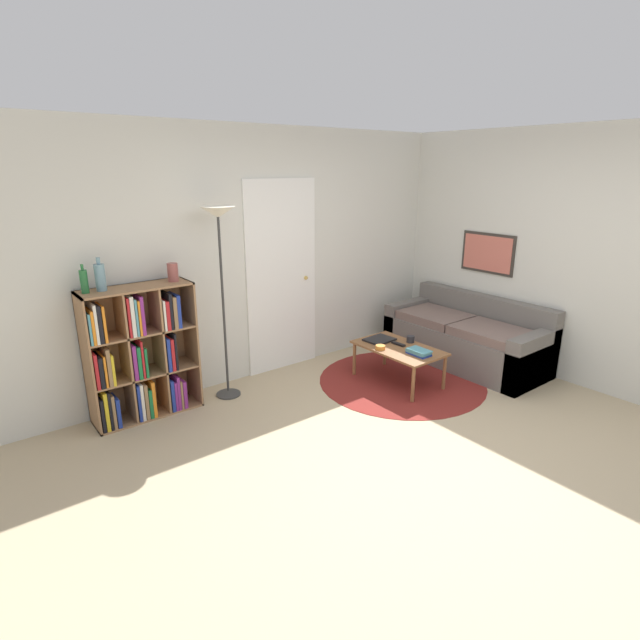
{
  "coord_description": "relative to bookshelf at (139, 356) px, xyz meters",
  "views": [
    {
      "loc": [
        -2.82,
        -2.19,
        2.2
      ],
      "look_at": [
        -0.14,
        1.25,
        0.85
      ],
      "focal_mm": 28.0,
      "sensor_mm": 36.0,
      "label": 1
    }
  ],
  "objects": [
    {
      "name": "floor_lamp",
      "position": [
        0.81,
        -0.1,
        1.02
      ],
      "size": [
        0.32,
        0.32,
        1.85
      ],
      "color": "#333333",
      "rests_on": "ground_plane"
    },
    {
      "name": "coffee_table",
      "position": [
        2.38,
        -0.92,
        -0.23
      ],
      "size": [
        0.55,
        0.93,
        0.39
      ],
      "color": "brown",
      "rests_on": "ground_plane"
    },
    {
      "name": "bottle_left",
      "position": [
        -0.36,
        0.02,
        0.73
      ],
      "size": [
        0.06,
        0.06,
        0.24
      ],
      "color": "#236633",
      "rests_on": "bookshelf"
    },
    {
      "name": "ground_plane",
      "position": [
        1.54,
        -2.07,
        -0.58
      ],
      "size": [
        14.0,
        14.0,
        0.0
      ],
      "primitive_type": "plane",
      "color": "tan"
    },
    {
      "name": "couch",
      "position": [
        3.45,
        -1.0,
        -0.3
      ],
      "size": [
        0.8,
        1.84,
        0.76
      ],
      "color": "#66605B",
      "rests_on": "ground_plane"
    },
    {
      "name": "remote",
      "position": [
        2.42,
        -0.87,
        -0.18
      ],
      "size": [
        0.05,
        0.17,
        0.02
      ],
      "color": "black",
      "rests_on": "coffee_table"
    },
    {
      "name": "wall_right",
      "position": [
        3.84,
        -0.94,
        0.72
      ],
      "size": [
        0.08,
        5.27,
        2.6
      ],
      "color": "silver",
      "rests_on": "ground_plane"
    },
    {
      "name": "wall_back",
      "position": [
        1.55,
        0.22,
        0.71
      ],
      "size": [
        7.54,
        0.11,
        2.6
      ],
      "color": "silver",
      "rests_on": "ground_plane"
    },
    {
      "name": "bowl",
      "position": [
        2.18,
        -0.85,
        -0.17
      ],
      "size": [
        0.1,
        0.1,
        0.04
      ],
      "color": "orange",
      "rests_on": "coffee_table"
    },
    {
      "name": "bookshelf",
      "position": [
        0.0,
        0.0,
        0.0
      ],
      "size": [
        0.94,
        0.34,
        1.21
      ],
      "color": "#936B47",
      "rests_on": "ground_plane"
    },
    {
      "name": "rug",
      "position": [
        2.43,
        -0.94,
        -0.58
      ],
      "size": [
        1.76,
        1.76,
        0.01
      ],
      "color": "maroon",
      "rests_on": "ground_plane"
    },
    {
      "name": "vase_on_shelf",
      "position": [
        0.38,
        0.0,
        0.71
      ],
      "size": [
        0.09,
        0.09,
        0.16
      ],
      "color": "#934C47",
      "rests_on": "bookshelf"
    },
    {
      "name": "cup",
      "position": [
        2.58,
        -0.9,
        -0.15
      ],
      "size": [
        0.08,
        0.08,
        0.07
      ],
      "color": "#28282D",
      "rests_on": "coffee_table"
    },
    {
      "name": "bottle_middle",
      "position": [
        -0.23,
        0.03,
        0.74
      ],
      "size": [
        0.08,
        0.08,
        0.28
      ],
      "color": "#6B93A3",
      "rests_on": "bookshelf"
    },
    {
      "name": "book_stack_on_table",
      "position": [
        2.37,
        -1.2,
        -0.16
      ],
      "size": [
        0.15,
        0.24,
        0.06
      ],
      "color": "navy",
      "rests_on": "coffee_table"
    },
    {
      "name": "laptop",
      "position": [
        2.36,
        -0.65,
        -0.18
      ],
      "size": [
        0.32,
        0.26,
        0.02
      ],
      "color": "black",
      "rests_on": "coffee_table"
    }
  ]
}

